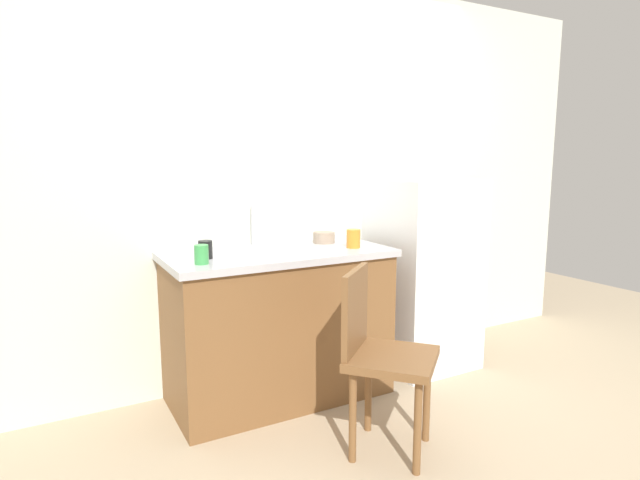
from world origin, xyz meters
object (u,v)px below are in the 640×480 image
object	(u,v)px
terracotta_bowl	(324,237)
refrigerator	(422,273)
cup_black	(205,250)
cup_orange	(353,239)
cup_green	(201,254)
chair	(380,351)

from	to	relation	value
terracotta_bowl	refrigerator	bearing A→B (deg)	-9.51
cup_black	cup_orange	distance (m)	0.87
cup_green	cup_orange	world-z (taller)	cup_orange
refrigerator	cup_black	world-z (taller)	refrigerator
cup_black	cup_green	bearing A→B (deg)	-114.46
cup_black	cup_orange	xyz separation A→B (m)	(0.87, -0.10, 0.01)
refrigerator	cup_green	bearing A→B (deg)	-174.17
cup_black	terracotta_bowl	bearing A→B (deg)	10.36
cup_green	terracotta_bowl	bearing A→B (deg)	17.86
terracotta_bowl	cup_black	bearing A→B (deg)	-169.64
cup_black	cup_orange	size ratio (longest dim) A/B	0.88
terracotta_bowl	cup_black	world-z (taller)	cup_black
chair	cup_green	world-z (taller)	cup_green
refrigerator	chair	distance (m)	1.18
refrigerator	cup_orange	distance (m)	0.72
refrigerator	cup_black	size ratio (longest dim) A/B	13.19
chair	cup_green	distance (m)	1.00
terracotta_bowl	chair	bearing A→B (deg)	-101.98
chair	cup_black	world-z (taller)	cup_black
refrigerator	cup_orange	size ratio (longest dim) A/B	11.64
refrigerator	cup_green	world-z (taller)	refrigerator
cup_orange	chair	bearing A→B (deg)	-111.57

